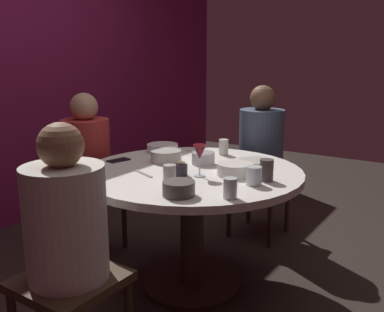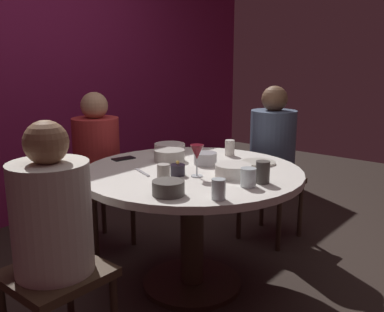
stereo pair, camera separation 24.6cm
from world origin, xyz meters
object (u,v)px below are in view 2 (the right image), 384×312
object	(u,v)px
seated_diner_back	(97,153)
cup_near_candle	(230,148)
cell_phone	(123,159)
bowl_serving_large	(205,159)
bowl_rice_portion	(170,148)
cup_by_right_diner	(248,177)
cup_far_edge	(219,189)
seated_diner_left	(52,221)
bowl_salad_center	(168,188)
bowl_sauce_side	(169,155)
cup_center_front	(263,172)
wine_glass	(197,153)
dinner_plate	(258,163)
candle_holder	(178,170)
cup_by_left_diner	(164,174)
bowl_small_white	(233,170)
seated_diner_right	(273,146)
dining_table	(192,196)

from	to	relation	value
seated_diner_back	cup_near_candle	distance (m)	0.95
cell_phone	bowl_serving_large	world-z (taller)	bowl_serving_large
cell_phone	bowl_rice_portion	world-z (taller)	bowl_rice_portion
cup_by_right_diner	cup_far_edge	bearing A→B (deg)	-179.14
seated_diner_back	cup_by_right_diner	world-z (taller)	seated_diner_back
seated_diner_back	cup_by_right_diner	xyz separation A→B (m)	(-0.08, -1.31, 0.08)
seated_diner_left	bowl_salad_center	xyz separation A→B (m)	(0.49, -0.22, 0.07)
bowl_sauce_side	cup_center_front	xyz separation A→B (m)	(-0.05, -0.70, 0.02)
bowl_rice_portion	wine_glass	bearing A→B (deg)	-124.22
cup_near_candle	cup_far_edge	size ratio (longest dim) A/B	1.07
seated_diner_left	bowl_sauce_side	bearing A→B (deg)	13.75
cell_phone	dinner_plate	bearing A→B (deg)	-136.22
seated_diner_left	bowl_serving_large	bearing A→B (deg)	0.87
cup_far_edge	cup_center_front	bearing A→B (deg)	-2.93
bowl_rice_portion	candle_holder	bearing A→B (deg)	-133.20
bowl_serving_large	cup_by_left_diner	size ratio (longest dim) A/B	1.32
bowl_rice_portion	cup_far_edge	bearing A→B (deg)	-125.10
seated_diner_back	cup_far_edge	distance (m)	1.36
bowl_rice_portion	cup_far_edge	size ratio (longest dim) A/B	2.18
dinner_plate	bowl_rice_portion	bearing A→B (deg)	98.89
cup_by_right_diner	cup_center_front	bearing A→B (deg)	-12.30
seated_diner_back	bowl_salad_center	bearing A→B (deg)	-21.61
seated_diner_back	candle_holder	size ratio (longest dim) A/B	13.63
wine_glass	bowl_small_white	size ratio (longest dim) A/B	0.89
dinner_plate	candle_holder	bearing A→B (deg)	158.72
candle_holder	bowl_small_white	xyz separation A→B (m)	(0.18, -0.24, 0.00)
cup_center_front	cup_far_edge	distance (m)	0.36
seated_diner_left	cup_center_front	size ratio (longest dim) A/B	9.74
bowl_serving_large	cup_by_right_diner	size ratio (longest dim) A/B	1.47
seated_diner_back	cup_near_candle	world-z (taller)	seated_diner_back
cell_phone	bowl_serving_large	xyz separation A→B (m)	(0.23, -0.49, 0.03)
wine_glass	dinner_plate	xyz separation A→B (m)	(0.47, -0.11, -0.12)
seated_diner_right	bowl_serving_large	world-z (taller)	seated_diner_right
cup_near_candle	dinner_plate	bearing A→B (deg)	-105.49
bowl_small_white	cup_far_edge	bearing A→B (deg)	-154.94
wine_glass	bowl_sauce_side	size ratio (longest dim) A/B	0.92
bowl_salad_center	bowl_small_white	distance (m)	0.47
bowl_sauce_side	cup_center_front	world-z (taller)	cup_center_front
cell_phone	cup_by_left_diner	bearing A→B (deg)	169.48
dinner_plate	seated_diner_left	bearing A→B (deg)	170.20
bowl_small_white	cup_far_edge	distance (m)	0.40
cup_near_candle	cup_by_right_diner	xyz separation A→B (m)	(-0.52, -0.47, -0.00)
wine_glass	cup_far_edge	size ratio (longest dim) A/B	1.83
bowl_salad_center	cup_center_front	size ratio (longest dim) A/B	1.33
bowl_serving_large	seated_diner_left	bearing A→B (deg)	-179.13
bowl_rice_portion	cup_near_candle	distance (m)	0.42
dining_table	cup_by_left_diner	bearing A→B (deg)	-166.12
dining_table	seated_diner_right	bearing A→B (deg)	0.00
candle_holder	bowl_sauce_side	distance (m)	0.34
bowl_salad_center	candle_holder	bearing A→B (deg)	34.32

